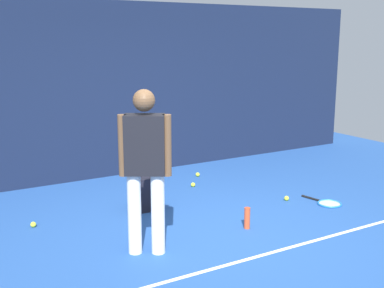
{
  "coord_description": "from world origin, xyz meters",
  "views": [
    {
      "loc": [
        -2.8,
        -4.33,
        2.18
      ],
      "look_at": [
        0.0,
        0.4,
        1.0
      ],
      "focal_mm": 46.08,
      "sensor_mm": 36.0,
      "label": 1
    }
  ],
  "objects_px": {
    "water_bottle": "(247,218)",
    "tennis_ball_mid_court": "(33,225)",
    "tennis_racket": "(328,203)",
    "tennis_ball_near_player": "(287,198)",
    "tennis_ball_far_left": "(198,175)",
    "tennis_ball_by_fence": "(193,185)",
    "backpack": "(147,194)",
    "tennis_player": "(145,162)"
  },
  "relations": [
    {
      "from": "water_bottle",
      "to": "tennis_ball_mid_court",
      "type": "bearing_deg",
      "value": 148.55
    },
    {
      "from": "tennis_racket",
      "to": "tennis_ball_near_player",
      "type": "bearing_deg",
      "value": -145.88
    },
    {
      "from": "water_bottle",
      "to": "tennis_ball_far_left",
      "type": "bearing_deg",
      "value": 73.31
    },
    {
      "from": "tennis_ball_by_fence",
      "to": "tennis_ball_mid_court",
      "type": "xyz_separation_m",
      "value": [
        -2.45,
        -0.43,
        0.0
      ]
    },
    {
      "from": "tennis_ball_near_player",
      "to": "tennis_ball_by_fence",
      "type": "bearing_deg",
      "value": 122.74
    },
    {
      "from": "backpack",
      "to": "tennis_ball_near_player",
      "type": "bearing_deg",
      "value": 164.59
    },
    {
      "from": "tennis_racket",
      "to": "water_bottle",
      "type": "height_order",
      "value": "water_bottle"
    },
    {
      "from": "tennis_racket",
      "to": "tennis_ball_mid_court",
      "type": "distance_m",
      "value": 3.79
    },
    {
      "from": "tennis_ball_by_fence",
      "to": "backpack",
      "type": "bearing_deg",
      "value": -151.44
    },
    {
      "from": "tennis_player",
      "to": "water_bottle",
      "type": "bearing_deg",
      "value": -149.09
    },
    {
      "from": "tennis_ball_by_fence",
      "to": "tennis_player",
      "type": "bearing_deg",
      "value": -132.41
    },
    {
      "from": "tennis_ball_mid_court",
      "to": "tennis_racket",
      "type": "bearing_deg",
      "value": -17.93
    },
    {
      "from": "backpack",
      "to": "water_bottle",
      "type": "bearing_deg",
      "value": 125.91
    },
    {
      "from": "tennis_racket",
      "to": "tennis_ball_mid_court",
      "type": "bearing_deg",
      "value": -118.19
    },
    {
      "from": "tennis_ball_by_fence",
      "to": "tennis_ball_far_left",
      "type": "xyz_separation_m",
      "value": [
        0.36,
        0.45,
        0.0
      ]
    },
    {
      "from": "tennis_player",
      "to": "tennis_ball_far_left",
      "type": "relative_size",
      "value": 25.76
    },
    {
      "from": "tennis_ball_mid_court",
      "to": "tennis_ball_far_left",
      "type": "height_order",
      "value": "same"
    },
    {
      "from": "tennis_ball_near_player",
      "to": "water_bottle",
      "type": "relative_size",
      "value": 0.26
    },
    {
      "from": "backpack",
      "to": "tennis_ball_near_player",
      "type": "xyz_separation_m",
      "value": [
        1.81,
        -0.65,
        -0.18
      ]
    },
    {
      "from": "tennis_ball_mid_court",
      "to": "tennis_ball_far_left",
      "type": "xyz_separation_m",
      "value": [
        2.81,
        0.88,
        0.0
      ]
    },
    {
      "from": "backpack",
      "to": "tennis_ball_by_fence",
      "type": "relative_size",
      "value": 6.67
    },
    {
      "from": "tennis_racket",
      "to": "tennis_ball_near_player",
      "type": "xyz_separation_m",
      "value": [
        -0.38,
        0.39,
        0.02
      ]
    },
    {
      "from": "tennis_ball_by_fence",
      "to": "tennis_ball_mid_court",
      "type": "height_order",
      "value": "same"
    },
    {
      "from": "tennis_ball_mid_court",
      "to": "water_bottle",
      "type": "xyz_separation_m",
      "value": [
        2.15,
        -1.31,
        0.09
      ]
    },
    {
      "from": "tennis_ball_far_left",
      "to": "tennis_ball_near_player",
      "type": "bearing_deg",
      "value": -75.73
    },
    {
      "from": "tennis_ball_mid_court",
      "to": "tennis_ball_far_left",
      "type": "bearing_deg",
      "value": 17.43
    },
    {
      "from": "backpack",
      "to": "tennis_ball_mid_court",
      "type": "height_order",
      "value": "backpack"
    },
    {
      "from": "tennis_racket",
      "to": "water_bottle",
      "type": "bearing_deg",
      "value": -94.57
    },
    {
      "from": "tennis_racket",
      "to": "water_bottle",
      "type": "distance_m",
      "value": 1.47
    },
    {
      "from": "tennis_player",
      "to": "tennis_ball_by_fence",
      "type": "height_order",
      "value": "tennis_player"
    },
    {
      "from": "tennis_racket",
      "to": "tennis_ball_by_fence",
      "type": "height_order",
      "value": "tennis_ball_by_fence"
    },
    {
      "from": "tennis_ball_by_fence",
      "to": "tennis_ball_far_left",
      "type": "height_order",
      "value": "same"
    },
    {
      "from": "tennis_player",
      "to": "water_bottle",
      "type": "height_order",
      "value": "tennis_player"
    },
    {
      "from": "backpack",
      "to": "tennis_ball_near_player",
      "type": "relative_size",
      "value": 6.67
    },
    {
      "from": "tennis_ball_near_player",
      "to": "tennis_player",
      "type": "bearing_deg",
      "value": -167.1
    },
    {
      "from": "water_bottle",
      "to": "tennis_player",
      "type": "bearing_deg",
      "value": -179.65
    },
    {
      "from": "tennis_player",
      "to": "tennis_ball_near_player",
      "type": "bearing_deg",
      "value": -136.54
    },
    {
      "from": "tennis_ball_near_player",
      "to": "tennis_ball_far_left",
      "type": "height_order",
      "value": "same"
    },
    {
      "from": "tennis_player",
      "to": "tennis_ball_far_left",
      "type": "xyz_separation_m",
      "value": [
        1.96,
        2.2,
        -0.93
      ]
    },
    {
      "from": "tennis_racket",
      "to": "water_bottle",
      "type": "xyz_separation_m",
      "value": [
        -1.46,
        -0.15,
        0.12
      ]
    },
    {
      "from": "backpack",
      "to": "tennis_ball_by_fence",
      "type": "height_order",
      "value": "backpack"
    },
    {
      "from": "tennis_ball_near_player",
      "to": "tennis_ball_mid_court",
      "type": "xyz_separation_m",
      "value": [
        -3.23,
        0.78,
        0.0
      ]
    }
  ]
}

